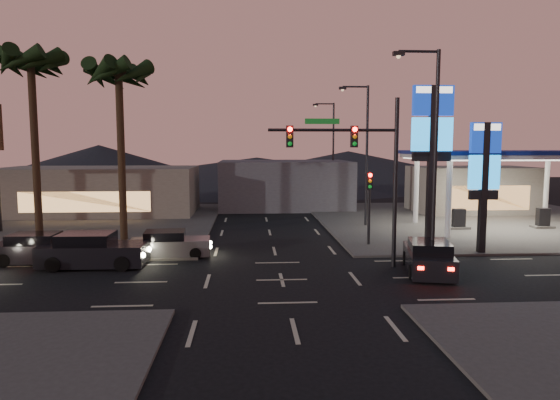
{
  "coord_description": "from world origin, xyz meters",
  "views": [
    {
      "loc": [
        -1.43,
        -21.01,
        5.74
      ],
      "look_at": [
        0.21,
        4.48,
        3.0
      ],
      "focal_mm": 32.0,
      "sensor_mm": 36.0,
      "label": 1
    }
  ],
  "objects": [
    {
      "name": "building_far_west",
      "position": [
        -14.0,
        22.0,
        2.0
      ],
      "size": [
        16.0,
        8.0,
        4.0
      ],
      "primitive_type": "cube",
      "color": "#726B5B",
      "rests_on": "ground"
    },
    {
      "name": "palm_b",
      "position": [
        -14.0,
        9.5,
        9.97
      ],
      "size": [
        4.41,
        4.41,
        11.46
      ],
      "color": "black",
      "rests_on": "ground"
    },
    {
      "name": "car_lane_b_front",
      "position": [
        -5.56,
        4.98,
        0.64
      ],
      "size": [
        4.31,
        2.04,
        1.37
      ],
      "color": "slate",
      "rests_on": "ground"
    },
    {
      "name": "hill_center",
      "position": [
        0.0,
        60.0,
        2.0
      ],
      "size": [
        60.0,
        60.0,
        4.0
      ],
      "primitive_type": "cone",
      "color": "black",
      "rests_on": "ground"
    },
    {
      "name": "streetlight_near",
      "position": [
        6.79,
        1.0,
        5.72
      ],
      "size": [
        2.14,
        0.25,
        10.0
      ],
      "color": "black",
      "rests_on": "ground"
    },
    {
      "name": "building_far_mid",
      "position": [
        2.0,
        26.0,
        2.2
      ],
      "size": [
        12.0,
        9.0,
        4.4
      ],
      "primitive_type": "cube",
      "color": "#4C4C51",
      "rests_on": "ground"
    },
    {
      "name": "pylon_sign_tall",
      "position": [
        8.5,
        5.5,
        6.39
      ],
      "size": [
        2.2,
        0.35,
        9.0
      ],
      "color": "black",
      "rests_on": "ground"
    },
    {
      "name": "car_lane_b_mid",
      "position": [
        -11.77,
        3.99,
        0.68
      ],
      "size": [
        4.55,
        1.95,
        1.47
      ],
      "color": "black",
      "rests_on": "ground"
    },
    {
      "name": "ground",
      "position": [
        0.0,
        0.0,
        0.0
      ],
      "size": [
        140.0,
        140.0,
        0.0
      ],
      "primitive_type": "plane",
      "color": "black",
      "rests_on": "ground"
    },
    {
      "name": "streetlight_mid",
      "position": [
        6.79,
        14.0,
        5.72
      ],
      "size": [
        2.14,
        0.25,
        10.0
      ],
      "color": "black",
      "rests_on": "ground"
    },
    {
      "name": "hill_right",
      "position": [
        15.0,
        60.0,
        2.5
      ],
      "size": [
        50.0,
        50.0,
        5.0
      ],
      "primitive_type": "cone",
      "color": "black",
      "rests_on": "ground"
    },
    {
      "name": "streetlight_far",
      "position": [
        6.79,
        28.0,
        5.72
      ],
      "size": [
        2.14,
        0.25,
        10.0
      ],
      "color": "black",
      "rests_on": "ground"
    },
    {
      "name": "palm_a",
      "position": [
        -9.0,
        9.5,
        9.43
      ],
      "size": [
        4.41,
        4.41,
        10.86
      ],
      "color": "black",
      "rests_on": "ground"
    },
    {
      "name": "gas_station",
      "position": [
        16.0,
        12.0,
        5.08
      ],
      "size": [
        12.2,
        8.2,
        5.47
      ],
      "color": "silver",
      "rests_on": "ground"
    },
    {
      "name": "pylon_sign_short",
      "position": [
        11.0,
        4.5,
        4.66
      ],
      "size": [
        1.6,
        0.35,
        7.0
      ],
      "color": "black",
      "rests_on": "ground"
    },
    {
      "name": "corner_lot_nw",
      "position": [
        -16.0,
        16.0,
        0.06
      ],
      "size": [
        24.0,
        24.0,
        0.12
      ],
      "primitive_type": "cube",
      "color": "#47443F",
      "rests_on": "ground"
    },
    {
      "name": "hill_left",
      "position": [
        -25.0,
        60.0,
        3.0
      ],
      "size": [
        40.0,
        40.0,
        6.0
      ],
      "primitive_type": "cone",
      "color": "black",
      "rests_on": "ground"
    },
    {
      "name": "corner_lot_ne",
      "position": [
        16.0,
        16.0,
        0.06
      ],
      "size": [
        24.0,
        24.0,
        0.12
      ],
      "primitive_type": "cube",
      "color": "#47443F",
      "rests_on": "ground"
    },
    {
      "name": "pedestal_signal",
      "position": [
        5.5,
        6.98,
        2.92
      ],
      "size": [
        0.32,
        0.39,
        4.3
      ],
      "color": "black",
      "rests_on": "ground"
    },
    {
      "name": "car_lane_a_front",
      "position": [
        -8.89,
        2.96,
        0.76
      ],
      "size": [
        5.09,
        2.22,
        1.64
      ],
      "color": "black",
      "rests_on": "ground"
    },
    {
      "name": "convenience_store",
      "position": [
        18.0,
        21.0,
        2.0
      ],
      "size": [
        10.0,
        6.0,
        4.0
      ],
      "primitive_type": "cube",
      "color": "#726B5B",
      "rests_on": "ground"
    },
    {
      "name": "suv_station",
      "position": [
        6.78,
        0.86,
        0.69
      ],
      "size": [
        2.78,
        4.75,
        1.49
      ],
      "color": "black",
      "rests_on": "ground"
    },
    {
      "name": "traffic_signal_mast",
      "position": [
        3.76,
        1.99,
        5.23
      ],
      "size": [
        6.1,
        0.39,
        8.0
      ],
      "color": "black",
      "rests_on": "ground"
    }
  ]
}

